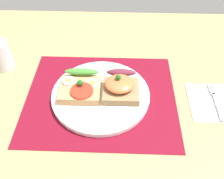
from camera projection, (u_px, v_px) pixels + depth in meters
ground_plane at (101, 101)px, 68.10cm from camera, size 120.00×90.00×3.20cm
placemat at (101, 97)px, 66.83cm from camera, size 39.86×33.25×0.30cm
plate at (101, 95)px, 66.24cm from camera, size 25.96×25.96×1.33cm
sandwich_egg_tomato at (80, 87)px, 65.07cm from camera, size 10.55×10.58×4.38cm
sandwich_salmon at (120, 86)px, 64.76cm from camera, size 9.33×10.11×5.73cm
napkin at (217, 102)px, 65.27cm from camera, size 14.70×13.32×0.60cm
fork at (216, 100)px, 65.24cm from camera, size 1.62×12.90×0.32cm
drinking_glass at (1, 55)px, 72.39cm from camera, size 5.84×5.84×8.75cm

